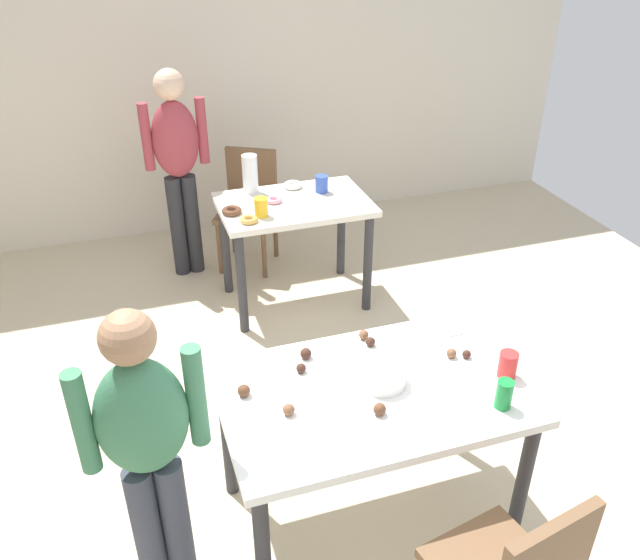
% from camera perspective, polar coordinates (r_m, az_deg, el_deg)
% --- Properties ---
extents(ground_plane, '(6.40, 6.40, 0.00)m').
position_cam_1_polar(ground_plane, '(3.29, 1.16, -18.29)').
color(ground_plane, beige).
extents(wall_back, '(6.40, 0.10, 2.60)m').
position_cam_1_polar(wall_back, '(5.42, -10.45, 17.56)').
color(wall_back, beige).
rests_on(wall_back, ground_plane).
extents(dining_table_near, '(1.23, 0.79, 0.75)m').
position_cam_1_polar(dining_table_near, '(2.76, 4.45, -10.96)').
color(dining_table_near, white).
rests_on(dining_table_near, ground_plane).
extents(dining_table_far, '(0.98, 0.64, 0.75)m').
position_cam_1_polar(dining_table_far, '(4.34, -2.25, 5.27)').
color(dining_table_far, silver).
rests_on(dining_table_far, ground_plane).
extents(chair_far_table, '(0.54, 0.54, 0.87)m').
position_cam_1_polar(chair_far_table, '(4.95, -6.19, 6.83)').
color(chair_far_table, brown).
rests_on(chair_far_table, ground_plane).
extents(person_girl_near, '(0.45, 0.21, 1.36)m').
position_cam_1_polar(person_girl_near, '(2.46, -14.81, -13.68)').
color(person_girl_near, '#383D4C').
rests_on(person_girl_near, ground_plane).
extents(person_adult_far, '(0.45, 0.22, 1.50)m').
position_cam_1_polar(person_adult_far, '(4.72, -12.30, 10.36)').
color(person_adult_far, '#28282D').
rests_on(person_adult_far, ground_plane).
extents(mixing_bowl, '(0.19, 0.19, 0.07)m').
position_cam_1_polar(mixing_bowl, '(2.70, 5.51, -8.41)').
color(mixing_bowl, white).
rests_on(mixing_bowl, dining_table_near).
extents(soda_can, '(0.07, 0.07, 0.12)m').
position_cam_1_polar(soda_can, '(2.66, 15.71, -9.54)').
color(soda_can, '#198438').
rests_on(soda_can, dining_table_near).
extents(fork_near, '(0.17, 0.02, 0.01)m').
position_cam_1_polar(fork_near, '(3.03, 11.06, -4.79)').
color(fork_near, silver).
rests_on(fork_near, dining_table_near).
extents(cup_near_0, '(0.08, 0.08, 0.12)m').
position_cam_1_polar(cup_near_0, '(2.82, 16.01, -7.11)').
color(cup_near_0, red).
rests_on(cup_near_0, dining_table_near).
extents(cake_ball_0, '(0.04, 0.04, 0.04)m').
position_cam_1_polar(cake_ball_0, '(2.95, 3.82, -4.77)').
color(cake_ball_0, brown).
rests_on(cake_ball_0, dining_table_near).
extents(cake_ball_1, '(0.05, 0.05, 0.05)m').
position_cam_1_polar(cake_ball_1, '(2.83, -1.24, -6.41)').
color(cake_ball_1, '#3D2319').
rests_on(cake_ball_1, dining_table_near).
extents(cake_ball_2, '(0.04, 0.04, 0.04)m').
position_cam_1_polar(cake_ball_2, '(2.90, 12.63, -6.32)').
color(cake_ball_2, '#3D2319').
rests_on(cake_ball_2, dining_table_near).
extents(cake_ball_3, '(0.04, 0.04, 0.04)m').
position_cam_1_polar(cake_ball_3, '(2.91, 4.41, -5.37)').
color(cake_ball_3, '#3D2319').
rests_on(cake_ball_3, dining_table_near).
extents(cake_ball_4, '(0.05, 0.05, 0.05)m').
position_cam_1_polar(cake_ball_4, '(2.57, 5.21, -11.12)').
color(cake_ball_4, brown).
rests_on(cake_ball_4, dining_table_near).
extents(cake_ball_5, '(0.04, 0.04, 0.04)m').
position_cam_1_polar(cake_ball_5, '(2.89, 11.36, -6.26)').
color(cake_ball_5, brown).
rests_on(cake_ball_5, dining_table_near).
extents(cake_ball_6, '(0.05, 0.05, 0.05)m').
position_cam_1_polar(cake_ball_6, '(2.65, -6.64, -9.53)').
color(cake_ball_6, brown).
rests_on(cake_ball_6, dining_table_near).
extents(cake_ball_7, '(0.05, 0.05, 0.05)m').
position_cam_1_polar(cake_ball_7, '(2.56, -2.74, -11.20)').
color(cake_ball_7, brown).
rests_on(cake_ball_7, dining_table_near).
extents(cake_ball_8, '(0.04, 0.04, 0.04)m').
position_cam_1_polar(cake_ball_8, '(2.76, -1.66, -7.67)').
color(cake_ball_8, '#3D2319').
rests_on(cake_ball_8, dining_table_near).
extents(pitcher_far, '(0.10, 0.10, 0.26)m').
position_cam_1_polar(pitcher_far, '(4.41, -6.10, 9.16)').
color(pitcher_far, white).
rests_on(pitcher_far, dining_table_far).
extents(cup_far_0, '(0.09, 0.09, 0.11)m').
position_cam_1_polar(cup_far_0, '(4.41, 0.14, 8.36)').
color(cup_far_0, '#3351B2').
rests_on(cup_far_0, dining_table_far).
extents(cup_far_1, '(0.08, 0.08, 0.12)m').
position_cam_1_polar(cup_far_1, '(4.08, -5.14, 6.32)').
color(cup_far_1, yellow).
rests_on(cup_far_1, dining_table_far).
extents(donut_far_0, '(0.11, 0.11, 0.03)m').
position_cam_1_polar(donut_far_0, '(4.28, -4.03, 6.95)').
color(donut_far_0, pink).
rests_on(donut_far_0, dining_table_far).
extents(donut_far_1, '(0.13, 0.13, 0.04)m').
position_cam_1_polar(donut_far_1, '(4.50, -2.39, 8.24)').
color(donut_far_1, white).
rests_on(donut_far_1, dining_table_far).
extents(donut_far_2, '(0.11, 0.11, 0.03)m').
position_cam_1_polar(donut_far_2, '(4.02, -6.19, 5.25)').
color(donut_far_2, gold).
rests_on(donut_far_2, dining_table_far).
extents(donut_far_3, '(0.13, 0.13, 0.04)m').
position_cam_1_polar(donut_far_3, '(4.15, -7.68, 5.98)').
color(donut_far_3, brown).
rests_on(donut_far_3, dining_table_far).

